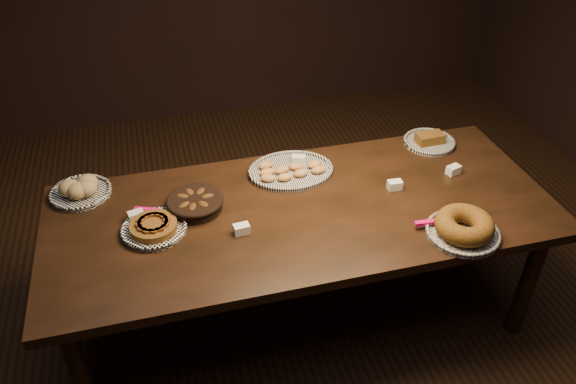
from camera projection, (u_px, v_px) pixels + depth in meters
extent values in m
plane|color=black|center=(300.00, 315.00, 3.11)|extent=(5.00, 5.00, 0.00)
cube|color=black|center=(302.00, 212.00, 2.68)|extent=(2.40, 1.00, 0.05)
cylinder|color=black|center=(81.00, 375.00, 2.38)|extent=(0.08, 0.08, 0.70)
cylinder|color=black|center=(528.00, 282.00, 2.83)|extent=(0.08, 0.08, 0.70)
cylinder|color=black|center=(86.00, 257.00, 2.97)|extent=(0.08, 0.08, 0.70)
cylinder|color=black|center=(454.00, 195.00, 3.42)|extent=(0.08, 0.08, 0.70)
torus|color=white|center=(154.00, 228.00, 2.51)|extent=(0.30, 0.30, 0.02)
cylinder|color=#4E290F|center=(154.00, 226.00, 2.51)|extent=(0.21, 0.21, 0.03)
cube|color=#572E0E|center=(166.00, 220.00, 2.51)|extent=(0.02, 0.07, 0.01)
cube|color=#572E0E|center=(164.00, 217.00, 2.53)|extent=(0.06, 0.07, 0.01)
cube|color=#572E0E|center=(158.00, 215.00, 2.54)|extent=(0.07, 0.05, 0.01)
cube|color=#572E0E|center=(152.00, 215.00, 2.54)|extent=(0.07, 0.02, 0.01)
cube|color=#572E0E|center=(145.00, 217.00, 2.53)|extent=(0.07, 0.06, 0.01)
cube|color=#572E0E|center=(141.00, 220.00, 2.51)|extent=(0.05, 0.07, 0.01)
cube|color=#572E0E|center=(140.00, 225.00, 2.48)|extent=(0.02, 0.07, 0.01)
cube|color=#572E0E|center=(142.00, 228.00, 2.46)|extent=(0.06, 0.07, 0.01)
cube|color=#572E0E|center=(147.00, 230.00, 2.45)|extent=(0.07, 0.05, 0.01)
cube|color=#572E0E|center=(154.00, 230.00, 2.45)|extent=(0.07, 0.02, 0.01)
cube|color=#572E0E|center=(160.00, 228.00, 2.46)|extent=(0.07, 0.06, 0.01)
cube|color=#572E0E|center=(165.00, 224.00, 2.48)|extent=(0.05, 0.07, 0.01)
cube|color=#E70B6F|center=(147.00, 210.00, 2.60)|extent=(0.12, 0.07, 0.02)
cube|color=silver|center=(174.00, 213.00, 2.59)|extent=(0.15, 0.08, 0.00)
torus|color=black|center=(291.00, 170.00, 2.89)|extent=(0.36, 0.36, 0.02)
ellipsoid|color=#AE6A32|center=(268.00, 178.00, 2.81)|extent=(0.09, 0.07, 0.04)
ellipsoid|color=#AE6A32|center=(285.00, 177.00, 2.82)|extent=(0.08, 0.06, 0.04)
ellipsoid|color=#AE6A32|center=(301.00, 173.00, 2.85)|extent=(0.08, 0.06, 0.04)
ellipsoid|color=#AE6A32|center=(318.00, 170.00, 2.87)|extent=(0.08, 0.06, 0.04)
ellipsoid|color=#AE6A32|center=(267.00, 172.00, 2.85)|extent=(0.08, 0.06, 0.04)
ellipsoid|color=#AE6A32|center=(282.00, 170.00, 2.87)|extent=(0.09, 0.07, 0.04)
ellipsoid|color=#AE6A32|center=(296.00, 167.00, 2.89)|extent=(0.08, 0.06, 0.04)
ellipsoid|color=#AE6A32|center=(314.00, 164.00, 2.91)|extent=(0.09, 0.07, 0.04)
ellipsoid|color=#AE6A32|center=(266.00, 165.00, 2.90)|extent=(0.08, 0.06, 0.04)
torus|color=black|center=(463.00, 231.00, 2.49)|extent=(0.33, 0.33, 0.02)
torus|color=brown|center=(464.00, 225.00, 2.47)|extent=(0.32, 0.32, 0.09)
cube|color=#E70B6F|center=(428.00, 222.00, 2.53)|extent=(0.12, 0.03, 0.02)
cube|color=silver|center=(454.00, 219.00, 2.55)|extent=(0.15, 0.04, 0.00)
cylinder|color=black|center=(195.00, 204.00, 2.64)|extent=(0.30, 0.30, 0.06)
torus|color=black|center=(195.00, 200.00, 2.63)|extent=(0.27, 0.27, 0.02)
ellipsoid|color=black|center=(208.00, 198.00, 2.65)|extent=(0.08, 0.05, 0.04)
ellipsoid|color=black|center=(201.00, 193.00, 2.68)|extent=(0.08, 0.09, 0.04)
ellipsoid|color=black|center=(190.00, 194.00, 2.67)|extent=(0.06, 0.09, 0.04)
ellipsoid|color=black|center=(183.00, 198.00, 2.65)|extent=(0.09, 0.08, 0.04)
ellipsoid|color=black|center=(185.00, 207.00, 2.59)|extent=(0.09, 0.08, 0.04)
ellipsoid|color=black|center=(193.00, 209.00, 2.58)|extent=(0.06, 0.09, 0.04)
ellipsoid|color=black|center=(204.00, 206.00, 2.59)|extent=(0.08, 0.09, 0.04)
torus|color=white|center=(80.00, 191.00, 2.74)|extent=(0.30, 0.30, 0.02)
ellipsoid|color=olive|center=(69.00, 188.00, 2.70)|extent=(0.10, 0.10, 0.08)
ellipsoid|color=olive|center=(87.00, 182.00, 2.74)|extent=(0.10, 0.10, 0.08)
ellipsoid|color=olive|center=(77.00, 191.00, 2.69)|extent=(0.10, 0.10, 0.08)
ellipsoid|color=olive|center=(86.00, 188.00, 2.70)|extent=(0.10, 0.10, 0.08)
torus|color=black|center=(429.00, 141.00, 3.12)|extent=(0.28, 0.28, 0.02)
cube|color=#4E290F|center=(430.00, 138.00, 3.11)|extent=(0.15, 0.09, 0.05)
cube|color=white|center=(242.00, 229.00, 2.50)|extent=(0.07, 0.05, 0.04)
cube|color=white|center=(298.00, 160.00, 2.96)|extent=(0.08, 0.06, 0.04)
cube|color=white|center=(395.00, 185.00, 2.78)|extent=(0.07, 0.05, 0.04)
cube|color=white|center=(136.00, 216.00, 2.58)|extent=(0.08, 0.06, 0.04)
cube|color=white|center=(453.00, 170.00, 2.88)|extent=(0.08, 0.06, 0.04)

